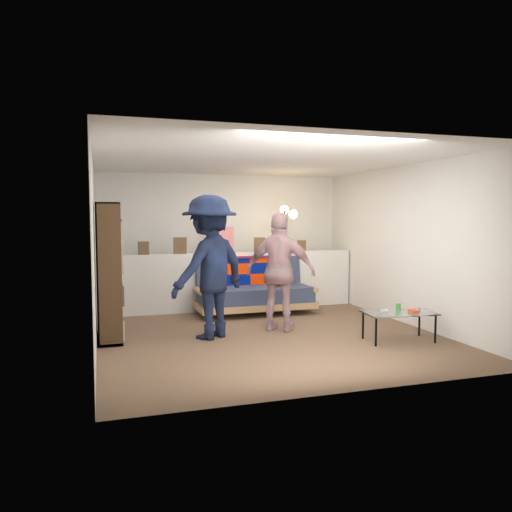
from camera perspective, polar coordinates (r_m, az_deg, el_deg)
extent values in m
plane|color=brown|center=(7.09, 0.98, -8.74)|extent=(5.00, 5.00, 0.00)
cube|color=silver|center=(9.31, -3.88, 1.90)|extent=(4.50, 0.10, 2.40)
cube|color=silver|center=(6.56, -18.00, 0.57)|extent=(0.10, 5.00, 2.40)
cube|color=silver|center=(7.92, 16.64, 1.25)|extent=(0.10, 5.00, 2.40)
cube|color=white|center=(6.94, 1.01, 10.92)|extent=(4.50, 5.00, 0.10)
cube|color=silver|center=(8.70, -2.77, -2.91)|extent=(4.45, 0.15, 1.00)
cube|color=brown|center=(8.37, -12.74, 0.88)|extent=(0.18, 0.02, 0.22)
cube|color=brown|center=(8.44, -8.68, 1.17)|extent=(0.22, 0.02, 0.28)
cube|color=silver|center=(8.57, -4.05, 1.83)|extent=(0.45, 0.02, 0.45)
cube|color=brown|center=(8.76, 0.41, 1.28)|extent=(0.20, 0.02, 0.26)
cube|color=brown|center=(9.04, 5.24, 1.18)|extent=(0.16, 0.02, 0.20)
cube|color=tan|center=(8.41, -0.16, -5.55)|extent=(1.97, 0.90, 0.10)
cube|color=#303A57|center=(8.33, -0.05, -4.42)|extent=(1.87, 0.74, 0.25)
cube|color=#303A57|center=(8.65, -0.84, -2.01)|extent=(1.86, 0.26, 0.59)
cylinder|color=tan|center=(8.13, -6.42, -4.08)|extent=(0.10, 0.88, 0.09)
cylinder|color=tan|center=(8.69, 5.69, -3.52)|extent=(0.10, 0.88, 0.09)
cube|color=navy|center=(8.57, -0.68, -2.07)|extent=(1.50, 0.12, 0.54)
cube|color=navy|center=(8.67, -0.94, -0.08)|extent=(1.50, 0.27, 0.03)
sphere|color=orange|center=(8.44, 2.95, -2.39)|extent=(0.31, 0.31, 0.31)
cube|color=#321F10|center=(6.86, -17.67, -1.75)|extent=(0.02, 0.90, 1.80)
cube|color=#321F10|center=(6.42, -16.43, -2.14)|extent=(0.30, 0.02, 1.80)
cube|color=#321F10|center=(7.30, -16.56, -1.36)|extent=(0.30, 0.02, 1.80)
cube|color=#321F10|center=(6.82, -16.67, 5.75)|extent=(0.30, 0.90, 0.02)
cube|color=#321F10|center=(7.01, -16.33, -8.92)|extent=(0.30, 0.90, 0.04)
cube|color=#321F10|center=(6.91, -16.42, -5.20)|extent=(0.30, 0.86, 0.02)
cube|color=#321F10|center=(6.86, -16.50, -1.73)|extent=(0.30, 0.86, 0.02)
cube|color=#321F10|center=(6.83, -16.58, 1.79)|extent=(0.30, 0.86, 0.02)
cube|color=red|center=(6.97, -16.20, -7.47)|extent=(0.22, 0.84, 0.30)
cube|color=#24609F|center=(6.89, -16.28, -3.88)|extent=(0.22, 0.84, 0.28)
cube|color=gold|center=(6.84, -16.36, -0.39)|extent=(0.22, 0.84, 0.30)
cube|color=#328A58|center=(6.82, -16.44, 3.14)|extent=(0.22, 0.84, 0.28)
cylinder|color=black|center=(6.50, 13.55, -8.44)|extent=(0.03, 0.03, 0.36)
cylinder|color=black|center=(6.88, 19.82, -7.86)|extent=(0.03, 0.03, 0.36)
cylinder|color=black|center=(6.86, 12.13, -7.73)|extent=(0.03, 0.03, 0.36)
cylinder|color=black|center=(7.22, 18.16, -7.24)|extent=(0.03, 0.03, 0.36)
cube|color=silver|center=(6.82, 16.02, -6.24)|extent=(0.96, 0.60, 0.02)
cube|color=silver|center=(6.77, 14.47, -6.09)|extent=(0.11, 0.06, 0.03)
cube|color=#E04F27|center=(6.83, 17.53, -6.03)|extent=(0.10, 0.14, 0.04)
cylinder|color=green|center=(6.92, 15.95, -5.62)|extent=(0.07, 0.07, 0.09)
cylinder|color=black|center=(8.76, 3.26, -6.07)|extent=(0.28, 0.28, 0.03)
cylinder|color=black|center=(8.64, 3.28, -0.48)|extent=(0.04, 0.04, 1.75)
sphere|color=#FFC672|center=(8.63, 2.43, 4.30)|extent=(0.14, 0.14, 0.14)
sphere|color=#FFC672|center=(8.61, 4.29, 4.77)|extent=(0.14, 0.14, 0.14)
sphere|color=#FFC672|center=(8.73, 3.26, 5.31)|extent=(0.14, 0.14, 0.14)
imported|color=black|center=(6.68, -5.32, -1.26)|extent=(1.42, 1.27, 1.91)
imported|color=pink|center=(7.08, 2.80, -1.80)|extent=(1.05, 0.91, 1.69)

